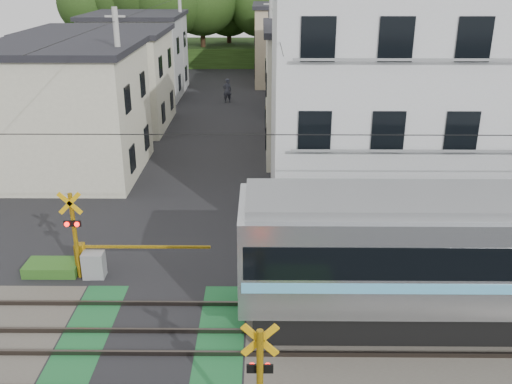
{
  "coord_description": "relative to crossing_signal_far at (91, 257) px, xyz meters",
  "views": [
    {
      "loc": [
        3.0,
        -12.96,
        9.62
      ],
      "look_at": [
        2.85,
        5.0,
        2.51
      ],
      "focal_mm": 40.0,
      "sensor_mm": 36.0,
      "label": 1
    }
  ],
  "objects": [
    {
      "name": "track_bed",
      "position": [
        2.59,
        -3.65,
        -0.67
      ],
      "size": [
        120.0,
        120.0,
        0.14
      ],
      "color": "#47423A",
      "rests_on": "ground"
    },
    {
      "name": "apartment_block",
      "position": [
        11.09,
        5.84,
        3.94
      ],
      "size": [
        10.2,
        8.36,
        9.3
      ],
      "color": "silver",
      "rests_on": "ground"
    },
    {
      "name": "utility_poles",
      "position": [
        1.53,
        19.35,
        3.37
      ],
      "size": [
        7.9,
        42.0,
        8.0
      ],
      "color": "#A5A5A0",
      "rests_on": "ground"
    },
    {
      "name": "crossing_signal_far",
      "position": [
        0.0,
        0.0,
        0.0
      ],
      "size": [
        4.74,
        0.65,
        3.09
      ],
      "color": "#E8A80C",
      "rests_on": "ground"
    },
    {
      "name": "weed_patches",
      "position": [
        4.34,
        -3.74,
        -0.53
      ],
      "size": [
        10.25,
        8.8,
        0.4
      ],
      "color": "#2D5E1E",
      "rests_on": "ground"
    },
    {
      "name": "houses_row",
      "position": [
        2.84,
        22.27,
        2.53
      ],
      "size": [
        22.07,
        31.35,
        6.8
      ],
      "color": "beige",
      "rests_on": "ground"
    },
    {
      "name": "catenary",
      "position": [
        8.59,
        -3.62,
        2.98
      ],
      "size": [
        60.0,
        5.04,
        7.0
      ],
      "color": "#2D2D33",
      "rests_on": "ground"
    },
    {
      "name": "pedestrian",
      "position": [
        3.04,
        26.18,
        0.2
      ],
      "size": [
        0.78,
        0.65,
        1.83
      ],
      "primitive_type": "imported",
      "rotation": [
        0.0,
        0.0,
        3.52
      ],
      "color": "#30323D",
      "rests_on": "ground"
    },
    {
      "name": "tree_hill",
      "position": [
        2.23,
        43.75,
        5.11
      ],
      "size": [
        40.0,
        13.88,
        11.79
      ],
      "color": "#264316",
      "rests_on": "ground"
    },
    {
      "name": "ground",
      "position": [
        2.59,
        -3.65,
        -0.71
      ],
      "size": [
        120.0,
        120.0,
        0.0
      ],
      "primitive_type": "plane",
      "color": "black"
    }
  ]
}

